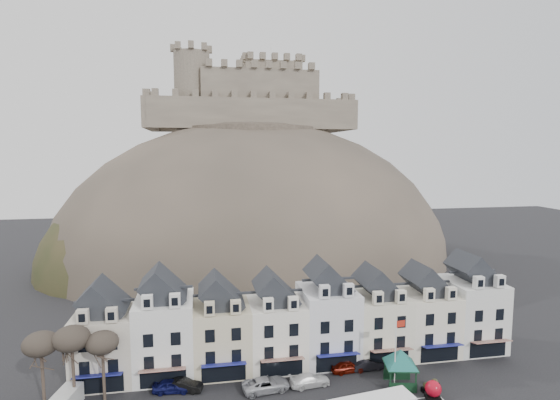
# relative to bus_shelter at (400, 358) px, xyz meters

# --- Properties ---
(townhouse_terrace) EXTENTS (54.40, 9.35, 11.80)m
(townhouse_terrace) POSITION_rel_bus_shelter_xyz_m (-9.47, 8.20, 1.90)
(townhouse_terrace) COLOR beige
(townhouse_terrace) RESTS_ON ground
(castle_hill) EXTENTS (100.00, 76.00, 68.00)m
(castle_hill) POSITION_rel_bus_shelter_xyz_m (-8.36, 61.18, -3.29)
(castle_hill) COLOR #3D372F
(castle_hill) RESTS_ON ground
(castle) EXTENTS (50.20, 22.20, 22.00)m
(castle) POSITION_rel_bus_shelter_xyz_m (-9.10, 68.17, 36.79)
(castle) COLOR #61564A
(castle) RESTS_ON ground
(tree_left_far) EXTENTS (3.61, 3.61, 8.24)m
(tree_left_far) POSITION_rel_bus_shelter_xyz_m (-38.61, 2.73, 3.50)
(tree_left_far) COLOR #332920
(tree_left_far) RESTS_ON ground
(tree_left_mid) EXTENTS (3.78, 3.78, 8.64)m
(tree_left_mid) POSITION_rel_bus_shelter_xyz_m (-35.61, 2.73, 3.84)
(tree_left_mid) COLOR #332920
(tree_left_mid) RESTS_ON ground
(tree_left_near) EXTENTS (3.43, 3.43, 7.84)m
(tree_left_near) POSITION_rel_bus_shelter_xyz_m (-32.61, 2.73, 3.15)
(tree_left_near) COLOR #332920
(tree_left_near) RESTS_ON ground
(bus_shelter) EXTENTS (6.76, 6.76, 4.38)m
(bus_shelter) POSITION_rel_bus_shelter_xyz_m (0.00, 0.00, 0.00)
(bus_shelter) COLOR black
(bus_shelter) RESTS_ON ground
(red_buoy) EXTENTS (1.73, 1.73, 2.14)m
(red_buoy) POSITION_rel_bus_shelter_xyz_m (2.28, -3.28, -2.31)
(red_buoy) COLOR black
(red_buoy) RESTS_ON ground
(flagpole) EXTENTS (1.19, 0.25, 8.32)m
(flagpole) POSITION_rel_bus_shelter_xyz_m (-0.90, -0.70, 1.35)
(flagpole) COLOR silver
(flagpole) RESTS_ON ground
(planter_west) EXTENTS (1.09, 0.75, 1.07)m
(planter_west) POSITION_rel_bus_shelter_xyz_m (2.39, -1.64, -2.88)
(planter_west) COLOR black
(planter_west) RESTS_ON ground
(planter_east) EXTENTS (1.25, 0.97, 1.12)m
(planter_east) POSITION_rel_bus_shelter_xyz_m (3.67, -1.19, -2.86)
(planter_east) COLOR black
(planter_east) RESTS_ON ground
(car_navy) EXTENTS (4.39, 2.07, 1.45)m
(car_navy) POSITION_rel_bus_shelter_xyz_m (-25.61, 3.33, -2.68)
(car_navy) COLOR #0D1043
(car_navy) RESTS_ON ground
(car_black) EXTENTS (4.46, 2.41, 1.39)m
(car_black) POSITION_rel_bus_shelter_xyz_m (-24.35, 3.26, -2.70)
(car_black) COLOR black
(car_black) RESTS_ON ground
(car_silver) EXTENTS (5.62, 3.21, 1.50)m
(car_silver) POSITION_rel_bus_shelter_xyz_m (-15.21, 1.73, -2.65)
(car_silver) COLOR #A9AAB1
(car_silver) RESTS_ON ground
(car_white) EXTENTS (4.94, 2.52, 1.37)m
(car_white) POSITION_rel_bus_shelter_xyz_m (-10.13, 1.88, -2.71)
(car_white) COLOR white
(car_white) RESTS_ON ground
(car_maroon) EXTENTS (4.33, 1.98, 1.44)m
(car_maroon) POSITION_rel_bus_shelter_xyz_m (-4.81, 4.14, -2.68)
(car_maroon) COLOR #590E05
(car_maroon) RESTS_ON ground
(car_charcoal) EXTENTS (4.22, 1.78, 1.36)m
(car_charcoal) POSITION_rel_bus_shelter_xyz_m (-2.21, 4.23, -2.72)
(car_charcoal) COLOR black
(car_charcoal) RESTS_ON ground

